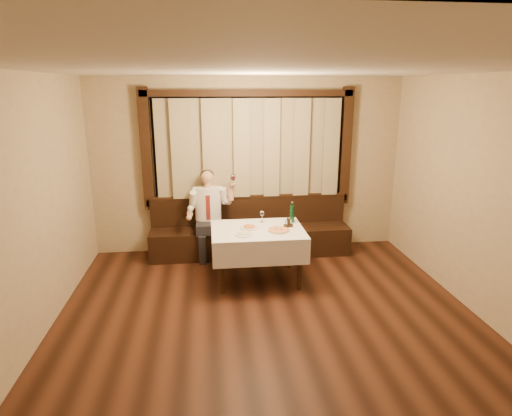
{
  "coord_description": "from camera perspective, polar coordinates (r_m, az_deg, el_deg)",
  "views": [
    {
      "loc": [
        -0.66,
        -3.85,
        2.64
      ],
      "look_at": [
        0.0,
        1.9,
        1.0
      ],
      "focal_mm": 30.0,
      "sensor_mm": 36.0,
      "label": 1
    }
  ],
  "objects": [
    {
      "name": "seated_man",
      "position": [
        6.73,
        -6.34,
        0.01
      ],
      "size": [
        0.77,
        0.57,
        1.4
      ],
      "color": "black",
      "rests_on": "ground"
    },
    {
      "name": "pizza",
      "position": [
        5.81,
        3.02,
        -2.96
      ],
      "size": [
        0.3,
        0.3,
        0.03
      ],
      "rotation": [
        0.0,
        0.0,
        0.41
      ],
      "color": "white",
      "rests_on": "dining_table"
    },
    {
      "name": "green_bottle",
      "position": [
        6.15,
        4.83,
        -0.79
      ],
      "size": [
        0.07,
        0.07,
        0.31
      ],
      "rotation": [
        0.0,
        0.0,
        0.05
      ],
      "color": "#115328",
      "rests_on": "dining_table"
    },
    {
      "name": "pasta_red",
      "position": [
        5.92,
        -0.92,
        -2.37
      ],
      "size": [
        0.27,
        0.27,
        0.09
      ],
      "rotation": [
        0.0,
        0.0,
        0.23
      ],
      "color": "white",
      "rests_on": "dining_table"
    },
    {
      "name": "cruet_caddy",
      "position": [
        5.98,
        4.32,
        -2.12
      ],
      "size": [
        0.13,
        0.1,
        0.13
      ],
      "rotation": [
        0.0,
        0.0,
        0.34
      ],
      "color": "black",
      "rests_on": "dining_table"
    },
    {
      "name": "pasta_cream",
      "position": [
        5.66,
        -1.63,
        -3.25
      ],
      "size": [
        0.25,
        0.25,
        0.08
      ],
      "rotation": [
        0.0,
        0.0,
        -0.17
      ],
      "color": "white",
      "rests_on": "dining_table"
    },
    {
      "name": "banquette",
      "position": [
        7.0,
        -0.77,
        -3.6
      ],
      "size": [
        3.2,
        0.61,
        0.94
      ],
      "color": "black",
      "rests_on": "ground"
    },
    {
      "name": "dining_table",
      "position": [
        5.93,
        0.22,
        -3.77
      ],
      "size": [
        1.27,
        0.97,
        0.76
      ],
      "color": "black",
      "rests_on": "ground"
    },
    {
      "name": "room",
      "position": [
        5.0,
        1.21,
        2.62
      ],
      "size": [
        5.01,
        6.01,
        2.81
      ],
      "color": "black",
      "rests_on": "ground"
    },
    {
      "name": "table_wine_glass",
      "position": [
        6.15,
        0.82,
        -0.8
      ],
      "size": [
        0.06,
        0.06,
        0.17
      ],
      "rotation": [
        0.0,
        0.0,
        0.02
      ],
      "color": "white",
      "rests_on": "dining_table"
    }
  ]
}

